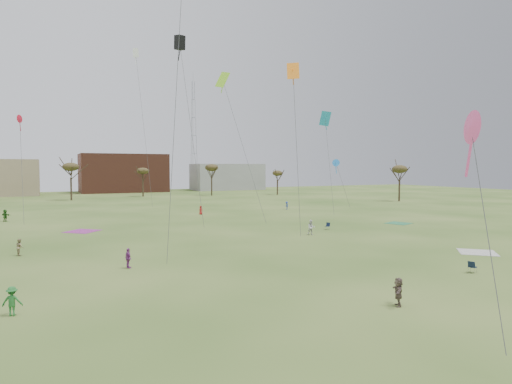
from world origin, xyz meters
name	(u,v)px	position (x,y,z in m)	size (l,w,h in m)	color
ground	(333,282)	(0.00, 0.00, 0.00)	(260.00, 260.00, 0.00)	#30551A
flyer_near_center	(12,301)	(-19.12, 1.70, 0.77)	(1.00, 0.57, 1.55)	#246D2C
spectator_fore_b	(20,247)	(-19.60, 19.29, 0.74)	(0.72, 0.56, 1.49)	tan
spectator_fore_c	(398,292)	(0.22, -5.85, 0.81)	(1.49, 0.48, 1.61)	brown
spectator_mid_d	(128,258)	(-11.81, 10.15, 0.78)	(0.91, 0.38, 1.56)	#8D3A8D
spectator_mid_e	(311,227)	(10.00, 18.11, 0.87)	(0.85, 0.66, 1.74)	silver
flyer_far_a	(5,215)	(-22.75, 47.73, 0.88)	(1.62, 0.52, 1.75)	#2C6521
flyer_far_b	(201,210)	(5.57, 44.53, 0.72)	(0.70, 0.46, 1.44)	#AF1F1E
flyer_far_c	(287,206)	(22.67, 45.91, 0.73)	(0.94, 0.54, 1.45)	#223B9D
blanket_cream	(477,252)	(17.97, 2.70, 0.00)	(3.14, 3.14, 0.03)	beige
blanket_plum	(82,231)	(-13.52, 32.58, 0.00)	(3.39, 3.39, 0.03)	#9C308C
blanket_olive	(398,223)	(26.63, 21.61, 0.00)	(3.02, 3.02, 0.03)	#2E7F4F
camp_chair_center	(472,269)	(10.81, -2.34, 0.26)	(0.67, 0.64, 0.87)	#121D32
camp_chair_right	(327,227)	(14.20, 20.88, 0.26)	(0.72, 0.70, 0.87)	#141F38
kites_aloft	(181,70)	(-1.60, 30.34, 20.11)	(76.62, 70.10, 27.85)	#C8173F
tree_line	(116,170)	(-2.85, 79.12, 7.09)	(117.44, 49.32, 8.91)	#3A2B1E
building_brick	(123,173)	(5.00, 120.00, 6.00)	(26.00, 16.00, 12.00)	brown
building_grey	(227,177)	(40.00, 118.00, 4.50)	(24.00, 12.00, 9.00)	gray
radio_tower	(193,135)	(30.00, 125.00, 19.21)	(1.51, 1.72, 41.00)	#9EA3A8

